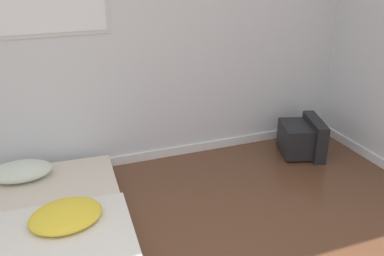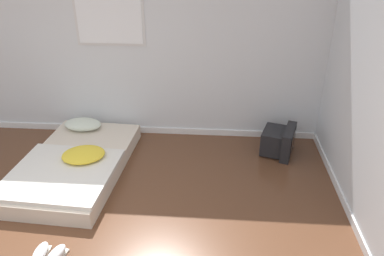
% 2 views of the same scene
% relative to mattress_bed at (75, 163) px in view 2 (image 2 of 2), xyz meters
% --- Properties ---
extents(wall_back, '(7.92, 0.08, 2.60)m').
position_rel_mattress_bed_xyz_m(wall_back, '(0.38, 1.12, 1.17)').
color(wall_back, silver).
rests_on(wall_back, ground_plane).
extents(mattress_bed, '(1.25, 2.01, 0.33)m').
position_rel_mattress_bed_xyz_m(mattress_bed, '(0.00, 0.00, 0.00)').
color(mattress_bed, beige).
rests_on(mattress_bed, ground_plane).
extents(crt_tv, '(0.51, 0.56, 0.38)m').
position_rel_mattress_bed_xyz_m(crt_tv, '(2.56, 0.64, 0.06)').
color(crt_tv, black).
rests_on(crt_tv, ground_plane).
extents(sneaker_pair, '(0.29, 0.28, 0.10)m').
position_rel_mattress_bed_xyz_m(sneaker_pair, '(0.24, -1.39, -0.07)').
color(sneaker_pair, silver).
rests_on(sneaker_pair, ground_plane).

